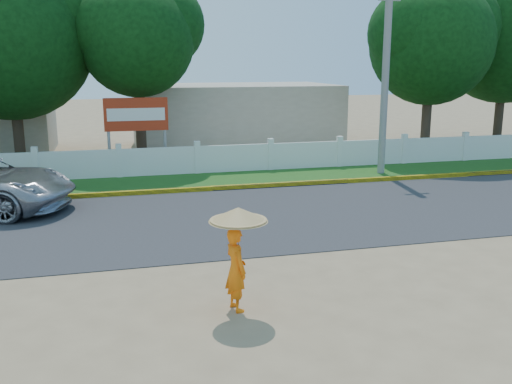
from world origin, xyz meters
TOP-DOWN VIEW (x-y plane):
  - ground at (0.00, 0.00)m, footprint 120.00×120.00m
  - road at (0.00, 4.50)m, footprint 60.00×7.00m
  - grass_verge at (0.00, 9.75)m, footprint 60.00×3.50m
  - curb at (0.00, 8.05)m, footprint 40.00×0.18m
  - fence at (0.00, 11.20)m, footprint 40.00×0.10m
  - building_near at (3.00, 18.00)m, footprint 10.00×6.00m
  - utility_pole at (7.04, 9.43)m, footprint 0.28×0.28m
  - monk_with_parasol at (-1.26, -1.54)m, footprint 1.04×1.04m
  - billboard at (-2.23, 12.30)m, footprint 2.50×0.13m
  - tree_row at (1.96, 14.13)m, footprint 34.98×7.94m

SIDE VIEW (x-z plane):
  - ground at x=0.00m, z-range 0.00..0.00m
  - road at x=0.00m, z-range 0.00..0.02m
  - grass_verge at x=0.00m, z-range 0.00..0.03m
  - curb at x=0.00m, z-range 0.00..0.16m
  - fence at x=0.00m, z-range 0.00..1.10m
  - monk_with_parasol at x=-1.26m, z-range 0.29..2.17m
  - building_near at x=3.00m, z-range 0.00..3.20m
  - billboard at x=-2.23m, z-range 0.67..3.62m
  - utility_pole at x=7.04m, z-range 0.00..7.38m
  - tree_row at x=1.96m, z-range 0.74..9.80m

